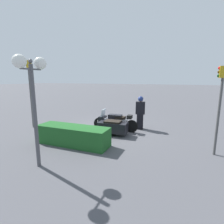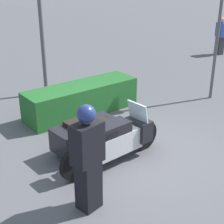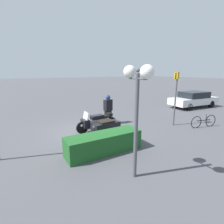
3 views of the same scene
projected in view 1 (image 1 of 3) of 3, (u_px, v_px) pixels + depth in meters
name	position (u px, v px, depth m)	size (l,w,h in m)	color
ground_plane	(107.00, 129.00, 9.83)	(160.00, 160.00, 0.00)	#4C4C51
police_motorcycle	(112.00, 124.00, 9.11)	(2.50, 1.34, 1.16)	black
officer_rider	(140.00, 112.00, 9.73)	(0.55, 0.39, 1.85)	black
hedge_bush_curbside	(73.00, 135.00, 7.49)	(3.17, 0.93, 0.81)	#1E5623
twin_lamp_post	(32.00, 79.00, 5.19)	(0.38, 1.14, 3.47)	#4C4C51
traffic_light_near	(30.00, 85.00, 9.78)	(0.23, 0.27, 3.79)	#4C4C4C
traffic_light_far	(219.00, 98.00, 6.17)	(0.23, 0.26, 3.23)	#4C4C4C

